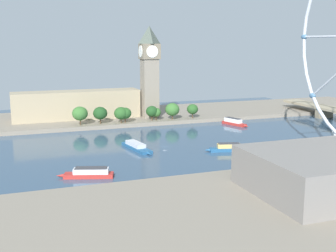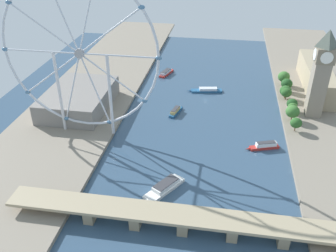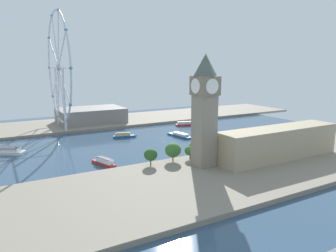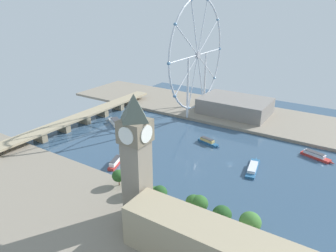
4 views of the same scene
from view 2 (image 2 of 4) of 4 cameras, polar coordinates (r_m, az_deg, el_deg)
name	(u,v)px [view 2 (image 2 of 4)]	position (r m, az deg, el deg)	size (l,w,h in m)	color
ground_plane	(205,100)	(360.73, 5.84, 4.07)	(398.61, 398.61, 0.00)	#334C66
riverbank_left	(328,107)	(372.88, 23.64, 2.69)	(90.00, 520.00, 3.00)	gray
riverbank_right	(93,90)	(382.62, -11.54, 5.44)	(90.00, 520.00, 3.00)	gray
clock_tower	(321,73)	(334.15, 22.65, 7.65)	(16.03, 16.03, 76.17)	gray
parliament_block	(316,77)	(401.30, 22.04, 7.04)	(22.00, 103.93, 23.27)	tan
tree_row_embankment	(288,95)	(361.14, 18.20, 4.62)	(13.79, 104.47, 14.55)	#513823
ferris_wheel	(80,55)	(281.11, -13.57, 10.74)	(122.75, 3.20, 126.17)	silver
riverside_hall	(79,99)	(344.14, -13.66, 4.13)	(53.43, 76.72, 17.32)	gray
river_bridge	(184,218)	(216.75, 2.48, -14.07)	(210.61, 16.79, 10.10)	tan
tour_boat_0	(166,73)	(416.78, -0.27, 8.29)	(13.49, 28.31, 5.10)	#B22D28
tour_boat_1	(265,146)	(293.58, 14.75, -3.00)	(26.57, 12.08, 5.66)	#B22D28
tour_boat_2	(207,90)	(377.12, 6.02, 5.57)	(36.52, 12.12, 4.19)	#235684
tour_boat_3	(176,111)	(333.63, 1.22, 2.34)	(9.97, 24.89, 5.24)	#235684
tour_boat_4	(165,187)	(244.74, -0.54, -9.47)	(24.61, 34.23, 5.42)	white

